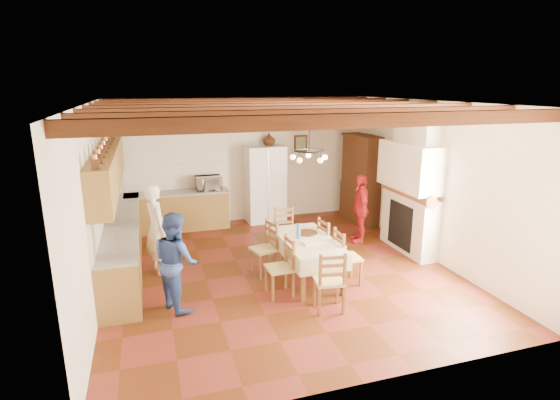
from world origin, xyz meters
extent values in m
cube|color=#4E230C|center=(0.00, 0.00, -0.01)|extent=(6.00, 6.50, 0.02)
cube|color=white|center=(0.00, 0.00, 3.01)|extent=(6.00, 6.50, 0.02)
cube|color=beige|center=(0.00, 3.26, 1.50)|extent=(6.00, 0.02, 3.00)
cube|color=beige|center=(0.00, -3.26, 1.50)|extent=(6.00, 0.02, 3.00)
cube|color=beige|center=(-3.01, 0.00, 1.50)|extent=(0.02, 6.50, 3.00)
cube|color=beige|center=(3.01, 0.00, 1.50)|extent=(0.02, 6.50, 3.00)
cube|color=brown|center=(-2.70, 1.05, 0.43)|extent=(0.60, 4.30, 0.86)
cube|color=brown|center=(-1.55, 2.95, 0.43)|extent=(2.30, 0.60, 0.86)
cube|color=gray|center=(-2.70, 1.05, 0.88)|extent=(0.62, 4.30, 0.04)
cube|color=gray|center=(-1.55, 2.95, 0.88)|extent=(2.34, 0.62, 0.04)
cube|color=silver|center=(-2.98, 1.05, 1.20)|extent=(0.03, 4.30, 0.60)
cube|color=silver|center=(-1.55, 3.23, 1.20)|extent=(2.30, 0.03, 0.60)
cube|color=brown|center=(-2.83, 1.05, 1.85)|extent=(0.35, 4.20, 0.70)
cube|color=black|center=(1.55, 3.23, 1.85)|extent=(0.34, 0.03, 0.42)
cube|color=white|center=(0.55, 3.08, 0.93)|extent=(0.97, 0.82, 1.86)
cube|color=white|center=(0.36, -0.46, 0.71)|extent=(0.87, 1.68, 0.05)
cube|color=brown|center=(0.01, -1.20, 0.34)|extent=(0.07, 0.07, 0.69)
cube|color=brown|center=(0.70, -1.21, 0.34)|extent=(0.07, 0.07, 0.69)
cube|color=brown|center=(0.02, 0.29, 0.34)|extent=(0.07, 0.07, 0.69)
cube|color=brown|center=(0.71, 0.28, 0.34)|extent=(0.07, 0.07, 0.69)
torus|color=black|center=(0.36, -0.46, 2.25)|extent=(0.47, 0.47, 0.03)
imported|color=white|center=(-2.09, 0.62, 0.82)|extent=(0.53, 0.67, 1.63)
imported|color=#2D478D|center=(-1.87, -0.80, 0.75)|extent=(0.81, 0.89, 1.50)
imported|color=red|center=(2.09, 0.96, 0.74)|extent=(0.59, 0.93, 1.48)
imported|color=silver|center=(-0.83, 2.95, 1.06)|extent=(0.58, 0.40, 0.32)
imported|color=#391F0C|center=(0.69, 3.08, 2.01)|extent=(0.37, 0.37, 0.30)
camera|label=1|loc=(-2.18, -7.03, 3.30)|focal=28.00mm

